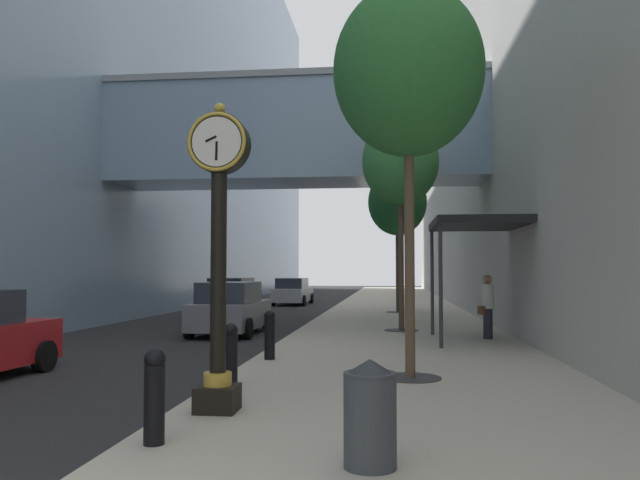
{
  "coord_description": "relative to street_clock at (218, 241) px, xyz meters",
  "views": [
    {
      "loc": [
        3.02,
        -3.06,
        2.05
      ],
      "look_at": [
        0.99,
        15.08,
        2.95
      ],
      "focal_mm": 35.26,
      "sensor_mm": 36.0,
      "label": 1
    }
  ],
  "objects": [
    {
      "name": "street_tree_mid_far",
      "position": [
        2.7,
        20.89,
        2.77
      ],
      "size": [
        2.72,
        2.72,
        6.69
      ],
      "color": "#333335",
      "rests_on": "sidewalk_right"
    },
    {
      "name": "ground_plane",
      "position": [
        -0.67,
        21.64,
        -2.47
      ],
      "size": [
        110.0,
        110.0,
        0.0
      ],
      "primitive_type": "plane",
      "color": "#262628",
      "rests_on": "ground"
    },
    {
      "name": "street_tree_mid_near",
      "position": [
        2.7,
        11.94,
        3.09
      ],
      "size": [
        2.48,
        2.48,
        6.88
      ],
      "color": "#333335",
      "rests_on": "sidewalk_right"
    },
    {
      "name": "street_clock",
      "position": [
        0.0,
        0.0,
        0.0
      ],
      "size": [
        0.84,
        0.55,
        4.25
      ],
      "color": "black",
      "rests_on": "sidewalk_right"
    },
    {
      "name": "building_block_right",
      "position": [
        10.41,
        24.64,
        11.58
      ],
      "size": [
        9.0,
        80.0,
        28.1
      ],
      "color": "#B7B2A8",
      "rests_on": "ground"
    },
    {
      "name": "bollard_nearest",
      "position": [
        -0.25,
        -1.65,
        -1.77
      ],
      "size": [
        0.24,
        0.24,
        1.06
      ],
      "color": "black",
      "rests_on": "sidewalk_right"
    },
    {
      "name": "storefront_awning",
      "position": [
        4.67,
        9.05,
        0.81
      ],
      "size": [
        2.4,
        3.6,
        3.3
      ],
      "color": "black",
      "rests_on": "sidewalk_right"
    },
    {
      "name": "car_silver_near",
      "position": [
        -3.53,
        29.22,
        -1.68
      ],
      "size": [
        2.11,
        4.59,
        1.61
      ],
      "color": "#B7BABF",
      "rests_on": "ground"
    },
    {
      "name": "sidewalk_right",
      "position": [
        2.62,
        24.64,
        -2.4
      ],
      "size": [
        6.58,
        80.0,
        0.14
      ],
      "primitive_type": "cube",
      "color": "#BCB29E",
      "rests_on": "ground"
    },
    {
      "name": "pedestrian_walking",
      "position": [
        5.07,
        9.77,
        -1.38
      ],
      "size": [
        0.52,
        0.46,
        1.79
      ],
      "color": "#23232D",
      "rests_on": "sidewalk_right"
    },
    {
      "name": "car_black_mid",
      "position": [
        -5.06,
        20.62,
        -1.64
      ],
      "size": [
        2.09,
        4.61,
        1.72
      ],
      "color": "black",
      "rests_on": "ground"
    },
    {
      "name": "bollard_third",
      "position": [
        -0.25,
        5.03,
        -1.77
      ],
      "size": [
        0.24,
        0.24,
        1.06
      ],
      "color": "black",
      "rests_on": "sidewalk_right"
    },
    {
      "name": "trash_bin",
      "position": [
        2.15,
        -2.2,
        -1.79
      ],
      "size": [
        0.53,
        0.53,
        1.05
      ],
      "color": "#383D42",
      "rests_on": "sidewalk_right"
    },
    {
      "name": "bollard_second",
      "position": [
        -0.25,
        1.69,
        -1.77
      ],
      "size": [
        0.24,
        0.24,
        1.06
      ],
      "color": "black",
      "rests_on": "sidewalk_right"
    },
    {
      "name": "street_tree_near",
      "position": [
        2.7,
        2.98,
        3.21
      ],
      "size": [
        2.74,
        2.74,
        7.14
      ],
      "color": "#333335",
      "rests_on": "sidewalk_right"
    },
    {
      "name": "building_block_left",
      "position": [
        -12.76,
        24.56,
        12.41
      ],
      "size": [
        23.57,
        80.0,
        29.88
      ],
      "color": "#758EA8",
      "rests_on": "ground"
    },
    {
      "name": "car_grey_trailing",
      "position": [
        -2.8,
        11.5,
        -1.65
      ],
      "size": [
        2.08,
        4.2,
        1.69
      ],
      "color": "slate",
      "rests_on": "ground"
    }
  ]
}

